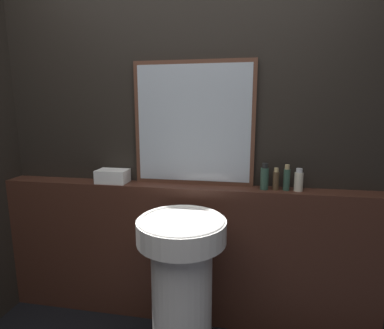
{
  "coord_description": "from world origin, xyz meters",
  "views": [
    {
      "loc": [
        0.39,
        -0.5,
        1.42
      ],
      "look_at": [
        0.08,
        1.25,
        1.09
      ],
      "focal_mm": 28.0,
      "sensor_mm": 36.0,
      "label": 1
    }
  ],
  "objects_px": {
    "mirror": "(194,124)",
    "body_wash_bottle": "(299,181)",
    "shampoo_bottle": "(265,177)",
    "conditioner_bottle": "(276,180)",
    "pedestal_sink": "(182,284)",
    "towel_stack": "(113,176)",
    "lotion_bottle": "(287,179)"
  },
  "relations": [
    {
      "from": "mirror",
      "to": "body_wash_bottle",
      "type": "relative_size",
      "value": 5.69
    },
    {
      "from": "shampoo_bottle",
      "to": "conditioner_bottle",
      "type": "height_order",
      "value": "shampoo_bottle"
    },
    {
      "from": "pedestal_sink",
      "to": "conditioner_bottle",
      "type": "distance_m",
      "value": 0.82
    },
    {
      "from": "mirror",
      "to": "shampoo_bottle",
      "type": "distance_m",
      "value": 0.56
    },
    {
      "from": "shampoo_bottle",
      "to": "conditioner_bottle",
      "type": "relative_size",
      "value": 1.2
    },
    {
      "from": "body_wash_bottle",
      "to": "conditioner_bottle",
      "type": "bearing_deg",
      "value": 180.0
    },
    {
      "from": "mirror",
      "to": "towel_stack",
      "type": "height_order",
      "value": "mirror"
    },
    {
      "from": "towel_stack",
      "to": "conditioner_bottle",
      "type": "relative_size",
      "value": 1.49
    },
    {
      "from": "shampoo_bottle",
      "to": "conditioner_bottle",
      "type": "distance_m",
      "value": 0.07
    },
    {
      "from": "shampoo_bottle",
      "to": "lotion_bottle",
      "type": "height_order",
      "value": "shampoo_bottle"
    },
    {
      "from": "shampoo_bottle",
      "to": "conditioner_bottle",
      "type": "xyz_separation_m",
      "value": [
        0.07,
        0.0,
        -0.01
      ]
    },
    {
      "from": "pedestal_sink",
      "to": "towel_stack",
      "type": "relative_size",
      "value": 4.25
    },
    {
      "from": "body_wash_bottle",
      "to": "shampoo_bottle",
      "type": "bearing_deg",
      "value": 180.0
    },
    {
      "from": "pedestal_sink",
      "to": "towel_stack",
      "type": "xyz_separation_m",
      "value": [
        -0.56,
        0.39,
        0.49
      ]
    },
    {
      "from": "towel_stack",
      "to": "shampoo_bottle",
      "type": "xyz_separation_m",
      "value": [
        0.99,
        0.0,
        0.03
      ]
    },
    {
      "from": "mirror",
      "to": "shampoo_bottle",
      "type": "xyz_separation_m",
      "value": [
        0.45,
        -0.06,
        -0.32
      ]
    },
    {
      "from": "lotion_bottle",
      "to": "shampoo_bottle",
      "type": "bearing_deg",
      "value": 180.0
    },
    {
      "from": "towel_stack",
      "to": "mirror",
      "type": "bearing_deg",
      "value": 6.43
    },
    {
      "from": "mirror",
      "to": "conditioner_bottle",
      "type": "xyz_separation_m",
      "value": [
        0.52,
        -0.06,
        -0.33
      ]
    },
    {
      "from": "conditioner_bottle",
      "to": "body_wash_bottle",
      "type": "bearing_deg",
      "value": 0.0
    },
    {
      "from": "conditioner_bottle",
      "to": "body_wash_bottle",
      "type": "height_order",
      "value": "body_wash_bottle"
    },
    {
      "from": "pedestal_sink",
      "to": "shampoo_bottle",
      "type": "xyz_separation_m",
      "value": [
        0.44,
        0.39,
        0.52
      ]
    },
    {
      "from": "towel_stack",
      "to": "conditioner_bottle",
      "type": "xyz_separation_m",
      "value": [
        1.06,
        0.0,
        0.02
      ]
    },
    {
      "from": "mirror",
      "to": "body_wash_bottle",
      "type": "bearing_deg",
      "value": -5.34
    },
    {
      "from": "pedestal_sink",
      "to": "shampoo_bottle",
      "type": "height_order",
      "value": "shampoo_bottle"
    },
    {
      "from": "shampoo_bottle",
      "to": "pedestal_sink",
      "type": "bearing_deg",
      "value": -138.01
    },
    {
      "from": "mirror",
      "to": "lotion_bottle",
      "type": "relative_size",
      "value": 4.92
    },
    {
      "from": "pedestal_sink",
      "to": "towel_stack",
      "type": "bearing_deg",
      "value": 144.75
    },
    {
      "from": "towel_stack",
      "to": "body_wash_bottle",
      "type": "distance_m",
      "value": 1.19
    },
    {
      "from": "shampoo_bottle",
      "to": "towel_stack",
      "type": "bearing_deg",
      "value": 180.0
    },
    {
      "from": "mirror",
      "to": "towel_stack",
      "type": "bearing_deg",
      "value": -173.57
    },
    {
      "from": "pedestal_sink",
      "to": "towel_stack",
      "type": "height_order",
      "value": "towel_stack"
    }
  ]
}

